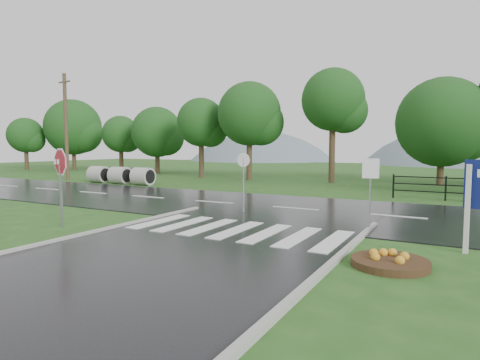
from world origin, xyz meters
The scene contains 11 objects.
ground centered at (0.00, 0.00, 0.00)m, with size 120.00×120.00×0.00m, color #244F1A.
main_road centered at (0.00, 10.00, 0.00)m, with size 90.00×8.00×0.04m, color black.
crosswalk centered at (0.00, 5.00, 0.06)m, with size 6.50×2.80×0.02m.
hills centered at (3.49, 65.00, -15.54)m, with size 102.00×48.00×48.00m.
treeline centered at (1.00, 24.00, 0.00)m, with size 83.20×5.20×10.00m.
culvert_pipes centered at (-14.97, 15.00, 0.60)m, with size 5.50×1.20×1.20m.
stop_sign centered at (-5.27, 2.90, 1.89)m, with size 1.17×0.33×2.72m.
flower_bed centered at (4.66, 3.48, 0.12)m, with size 1.65×1.65×0.33m.
reg_sign_small centered at (3.53, 7.10, 1.58)m, with size 0.49×0.14×2.24m.
reg_sign_round centered at (-1.45, 8.16, 1.48)m, with size 0.55×0.07×2.36m.
utility_pole_west centered at (-21.11, 15.50, 4.19)m, with size 1.47×0.27×8.24m.
Camera 1 is at (5.90, -5.54, 2.59)m, focal length 30.00 mm.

